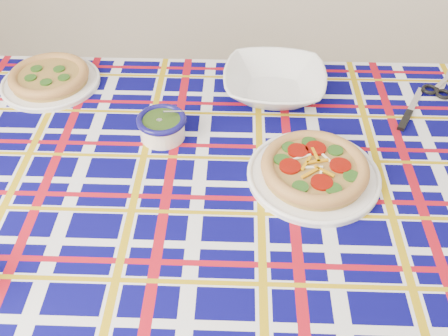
{
  "coord_description": "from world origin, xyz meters",
  "views": [
    {
      "loc": [
        -0.56,
        -0.63,
        1.66
      ],
      "look_at": [
        -0.55,
        0.27,
        0.81
      ],
      "focal_mm": 40.0,
      "sensor_mm": 36.0,
      "label": 1
    }
  ],
  "objects_px": {
    "pesto_bowl": "(162,125)",
    "main_focaccia_plate": "(315,168)",
    "serving_bowl": "(274,83)",
    "dining_table": "(230,193)"
  },
  "relations": [
    {
      "from": "pesto_bowl",
      "to": "serving_bowl",
      "type": "relative_size",
      "value": 0.44
    },
    {
      "from": "serving_bowl",
      "to": "dining_table",
      "type": "bearing_deg",
      "value": -112.37
    },
    {
      "from": "dining_table",
      "to": "serving_bowl",
      "type": "xyz_separation_m",
      "value": [
        0.14,
        0.34,
        0.12
      ]
    },
    {
      "from": "main_focaccia_plate",
      "to": "pesto_bowl",
      "type": "distance_m",
      "value": 0.42
    },
    {
      "from": "pesto_bowl",
      "to": "serving_bowl",
      "type": "distance_m",
      "value": 0.38
    },
    {
      "from": "dining_table",
      "to": "serving_bowl",
      "type": "height_order",
      "value": "serving_bowl"
    },
    {
      "from": "dining_table",
      "to": "main_focaccia_plate",
      "type": "distance_m",
      "value": 0.24
    },
    {
      "from": "dining_table",
      "to": "serving_bowl",
      "type": "relative_size",
      "value": 5.66
    },
    {
      "from": "main_focaccia_plate",
      "to": "serving_bowl",
      "type": "distance_m",
      "value": 0.37
    },
    {
      "from": "pesto_bowl",
      "to": "main_focaccia_plate",
      "type": "bearing_deg",
      "value": -23.31
    }
  ]
}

